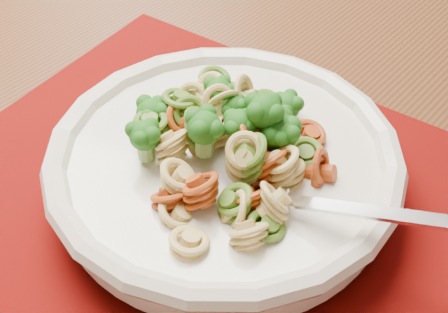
% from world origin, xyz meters
% --- Properties ---
extents(dining_table, '(1.40, 1.06, 0.73)m').
position_xyz_m(dining_table, '(0.59, -0.51, 0.62)').
color(dining_table, '#583118').
rests_on(dining_table, ground).
extents(placemat, '(0.50, 0.41, 0.00)m').
position_xyz_m(placemat, '(0.60, -0.60, 0.73)').
color(placemat, '#610604').
rests_on(placemat, dining_table).
extents(pasta_bowl, '(0.28, 0.28, 0.05)m').
position_xyz_m(pasta_bowl, '(0.60, -0.60, 0.76)').
color(pasta_bowl, silver).
rests_on(pasta_bowl, placemat).
extents(pasta_broccoli_heap, '(0.23, 0.23, 0.06)m').
position_xyz_m(pasta_broccoli_heap, '(0.60, -0.60, 0.78)').
color(pasta_broccoli_heap, tan).
rests_on(pasta_broccoli_heap, pasta_bowl).
extents(fork, '(0.18, 0.03, 0.08)m').
position_xyz_m(fork, '(0.65, -0.62, 0.78)').
color(fork, silver).
rests_on(fork, pasta_bowl).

